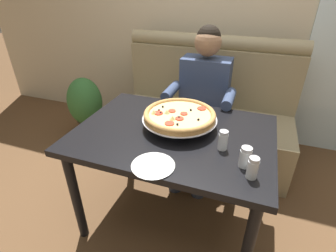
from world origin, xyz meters
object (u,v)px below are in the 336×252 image
(plate_near_left, at_px, (153,164))
(shaker_pepper_flakes, at_px, (252,169))
(patio_chair, at_px, (322,74))
(dining_table, at_px, (173,144))
(potted_plant, at_px, (86,106))
(pizza, at_px, (179,115))
(diner_main, at_px, (202,99))
(booth_bench, at_px, (203,117))
(shaker_parmesan, at_px, (245,158))
(shaker_oregano, at_px, (223,141))

(plate_near_left, bearing_deg, shaker_pepper_flakes, 9.83)
(patio_chair, bearing_deg, dining_table, -117.43)
(potted_plant, bearing_deg, patio_chair, 32.88)
(shaker_pepper_flakes, bearing_deg, pizza, 144.05)
(patio_chair, bearing_deg, diner_main, -124.88)
(booth_bench, xyz_separation_m, shaker_parmesan, (0.44, -1.10, 0.40))
(patio_chair, bearing_deg, shaker_pepper_flakes, -105.60)
(diner_main, xyz_separation_m, patio_chair, (1.18, 1.69, -0.19))
(potted_plant, bearing_deg, shaker_oregano, -28.06)
(plate_near_left, bearing_deg, shaker_oregano, 41.94)
(shaker_parmesan, xyz_separation_m, shaker_pepper_flakes, (0.04, -0.08, 0.00))
(pizza, relative_size, potted_plant, 0.67)
(shaker_oregano, relative_size, plate_near_left, 0.51)
(shaker_pepper_flakes, relative_size, potted_plant, 0.16)
(booth_bench, xyz_separation_m, pizza, (0.02, -0.84, 0.43))
(diner_main, distance_m, shaker_pepper_flakes, 1.02)
(diner_main, relative_size, potted_plant, 1.82)
(booth_bench, bearing_deg, shaker_pepper_flakes, -67.78)
(shaker_oregano, bearing_deg, shaker_parmesan, -41.16)
(pizza, xyz_separation_m, shaker_pepper_flakes, (0.47, -0.34, -0.04))
(booth_bench, xyz_separation_m, potted_plant, (-1.25, -0.16, -0.01))
(dining_table, relative_size, shaker_parmesan, 10.93)
(booth_bench, bearing_deg, diner_main, -83.51)
(booth_bench, xyz_separation_m, patio_chair, (1.21, 1.43, 0.13))
(dining_table, height_order, pizza, pizza)
(dining_table, height_order, shaker_pepper_flakes, shaker_pepper_flakes)
(dining_table, bearing_deg, plate_near_left, -87.97)
(booth_bench, height_order, diner_main, diner_main)
(booth_bench, xyz_separation_m, shaker_pepper_flakes, (0.48, -1.18, 0.40))
(booth_bench, height_order, shaker_pepper_flakes, booth_bench)
(diner_main, distance_m, shaker_parmesan, 0.94)
(shaker_parmesan, xyz_separation_m, patio_chair, (0.77, 2.53, -0.27))
(shaker_parmesan, relative_size, shaker_pepper_flakes, 0.98)
(diner_main, relative_size, pizza, 2.72)
(shaker_pepper_flakes, distance_m, plate_near_left, 0.48)
(dining_table, distance_m, shaker_oregano, 0.35)
(pizza, distance_m, shaker_oregano, 0.33)
(pizza, height_order, shaker_oregano, pizza)
(booth_bench, distance_m, shaker_pepper_flakes, 1.34)
(pizza, distance_m, shaker_pepper_flakes, 0.58)
(shaker_pepper_flakes, height_order, potted_plant, shaker_pepper_flakes)
(booth_bench, bearing_deg, dining_table, -90.00)
(patio_chair, height_order, potted_plant, patio_chair)
(diner_main, bearing_deg, pizza, -91.31)
(booth_bench, relative_size, plate_near_left, 7.42)
(shaker_oregano, height_order, patio_chair, shaker_oregano)
(pizza, relative_size, shaker_pepper_flakes, 4.14)
(shaker_parmesan, xyz_separation_m, plate_near_left, (-0.43, -0.16, -0.04))
(shaker_parmesan, relative_size, patio_chair, 0.13)
(pizza, bearing_deg, booth_bench, 91.16)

